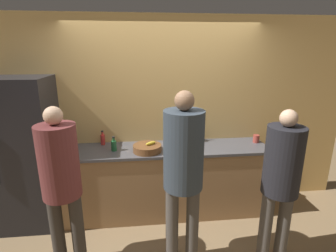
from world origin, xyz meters
name	(u,v)px	position (x,y,z in m)	size (l,w,h in m)	color
ground_plane	(169,226)	(0.00, 0.00, 0.00)	(14.00, 14.00, 0.00)	#8C704C
wall_back	(164,115)	(0.00, 0.66, 1.30)	(5.20, 0.06, 2.60)	#E0B266
counter	(166,180)	(0.00, 0.35, 0.47)	(2.67, 0.64, 0.94)	#9E754C
refrigerator	(27,154)	(-1.71, 0.32, 0.94)	(0.69, 0.66, 1.87)	#232328
person_left	(61,176)	(-1.09, -0.48, 1.02)	(0.36, 0.36, 1.69)	#38332D
person_center	(183,164)	(0.07, -0.56, 1.11)	(0.38, 0.38, 1.82)	#4C4742
person_right	(281,175)	(1.04, -0.62, 0.98)	(0.36, 0.36, 1.64)	#4C4742
fruit_bowl	(147,148)	(-0.25, 0.23, 0.99)	(0.35, 0.35, 0.13)	brown
utensil_crock	(198,137)	(0.46, 0.55, 1.01)	(0.12, 0.12, 0.28)	silver
bottle_red	(103,139)	(-0.83, 0.55, 1.02)	(0.06, 0.06, 0.19)	red
bottle_green	(114,145)	(-0.66, 0.31, 1.02)	(0.07, 0.07, 0.19)	#236033
cup_red	(256,139)	(1.24, 0.41, 1.00)	(0.08, 0.08, 0.10)	#A33D33
potted_plant	(189,137)	(0.30, 0.38, 1.06)	(0.14, 0.14, 0.21)	#9E6042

